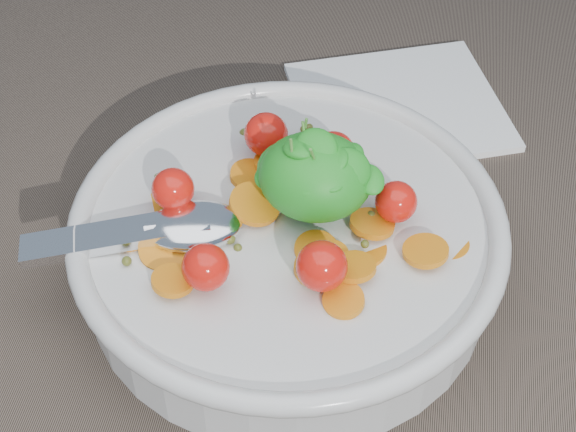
# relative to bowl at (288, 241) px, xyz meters

# --- Properties ---
(ground) EXTENTS (6.00, 6.00, 0.00)m
(ground) POSITION_rel_bowl_xyz_m (0.01, 0.01, -0.03)
(ground) COLOR brown
(ground) RESTS_ON ground
(bowl) EXTENTS (0.28, 0.26, 0.11)m
(bowl) POSITION_rel_bowl_xyz_m (0.00, 0.00, 0.00)
(bowl) COLOR silver
(bowl) RESTS_ON ground
(napkin) EXTENTS (0.19, 0.18, 0.01)m
(napkin) POSITION_rel_bowl_xyz_m (0.06, 0.17, -0.03)
(napkin) COLOR white
(napkin) RESTS_ON ground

